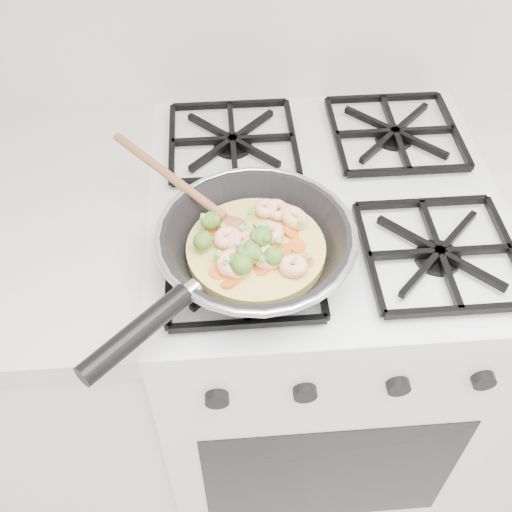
{
  "coord_description": "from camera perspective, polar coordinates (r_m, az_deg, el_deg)",
  "views": [
    {
      "loc": [
        -0.18,
        0.94,
        1.62
      ],
      "look_at": [
        -0.13,
        1.55,
        0.93
      ],
      "focal_mm": 43.32,
      "sensor_mm": 36.0,
      "label": 1
    }
  ],
  "objects": [
    {
      "name": "stove",
      "position": [
        1.39,
        4.94,
        -8.1
      ],
      "size": [
        0.6,
        0.6,
        0.92
      ],
      "color": "white",
      "rests_on": "ground"
    },
    {
      "name": "skillet",
      "position": [
        0.9,
        -0.31,
        0.97
      ],
      "size": [
        0.38,
        0.44,
        0.09
      ],
      "rotation": [
        0.0,
        0.0,
        -0.16
      ],
      "color": "black",
      "rests_on": "stove"
    }
  ]
}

